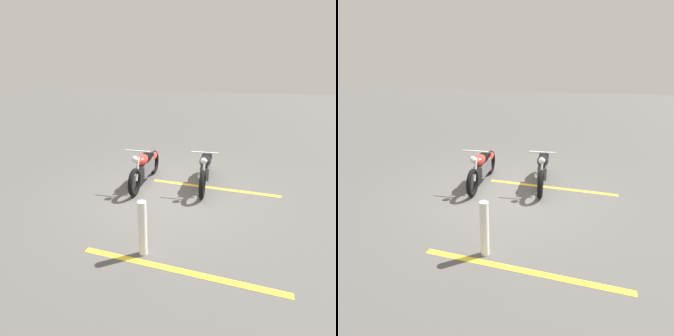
# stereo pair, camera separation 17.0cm
# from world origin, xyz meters

# --- Properties ---
(ground_plane) EXTENTS (60.00, 60.00, 0.00)m
(ground_plane) POSITION_xyz_m (0.00, 0.00, 0.00)
(ground_plane) COLOR #514F4C
(motorcycle_bright_foreground) EXTENTS (2.23, 0.62, 1.04)m
(motorcycle_bright_foreground) POSITION_xyz_m (-0.46, -0.76, 0.46)
(motorcycle_bright_foreground) COLOR black
(motorcycle_bright_foreground) RESTS_ON ground
(motorcycle_dark_foreground) EXTENTS (2.23, 0.62, 1.04)m
(motorcycle_dark_foreground) POSITION_xyz_m (-0.80, 0.74, 0.46)
(motorcycle_dark_foreground) COLOR black
(motorcycle_dark_foreground) RESTS_ON ground
(bollard_post) EXTENTS (0.14, 0.14, 0.94)m
(bollard_post) POSITION_xyz_m (2.39, 0.32, 0.47)
(bollard_post) COLOR white
(bollard_post) RESTS_ON ground
(parking_stripe_near) EXTENTS (0.20, 3.20, 0.01)m
(parking_stripe_near) POSITION_xyz_m (-0.63, 1.00, 0.00)
(parking_stripe_near) COLOR yellow
(parking_stripe_near) RESTS_ON ground
(parking_stripe_mid) EXTENTS (0.20, 3.20, 0.01)m
(parking_stripe_mid) POSITION_xyz_m (2.62, 0.98, 0.00)
(parking_stripe_mid) COLOR yellow
(parking_stripe_mid) RESTS_ON ground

